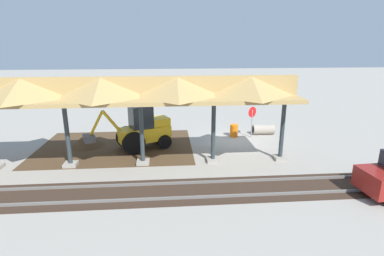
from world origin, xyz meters
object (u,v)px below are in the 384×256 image
at_px(stop_sign, 252,116).
at_px(backhoe, 142,130).
at_px(traffic_barrel, 234,131).
at_px(concrete_pipe, 263,129).

height_order(stop_sign, backhoe, backhoe).
xyz_separation_m(backhoe, traffic_barrel, (-6.40, -2.03, -0.81)).
bearing_deg(stop_sign, concrete_pipe, -149.38).
height_order(stop_sign, concrete_pipe, stop_sign).
bearing_deg(stop_sign, traffic_barrel, -12.81).
xyz_separation_m(backhoe, concrete_pipe, (-8.71, -2.41, -0.89)).
relative_size(concrete_pipe, traffic_barrel, 1.75).
bearing_deg(traffic_barrel, concrete_pipe, -170.68).
distance_m(stop_sign, traffic_barrel, 1.69).
bearing_deg(backhoe, concrete_pipe, -164.52).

